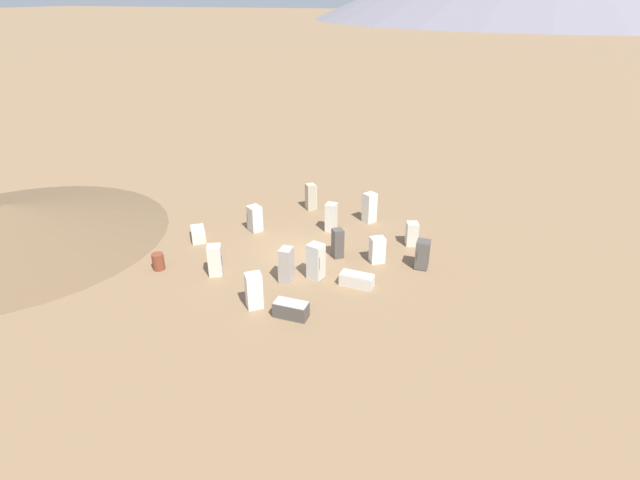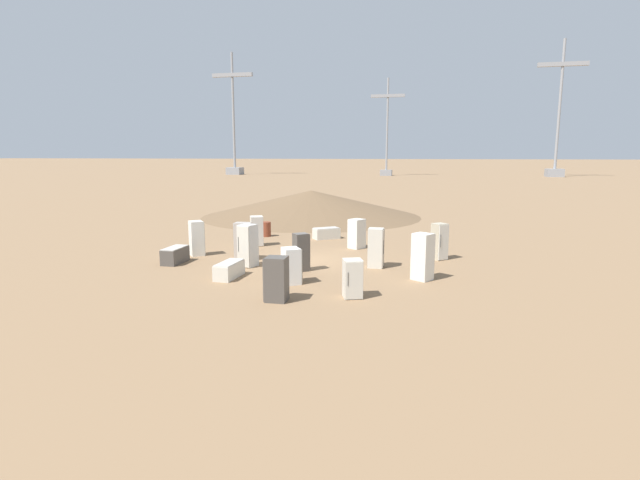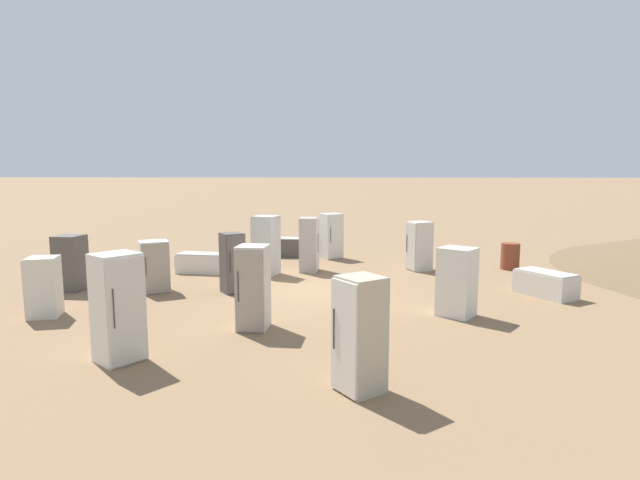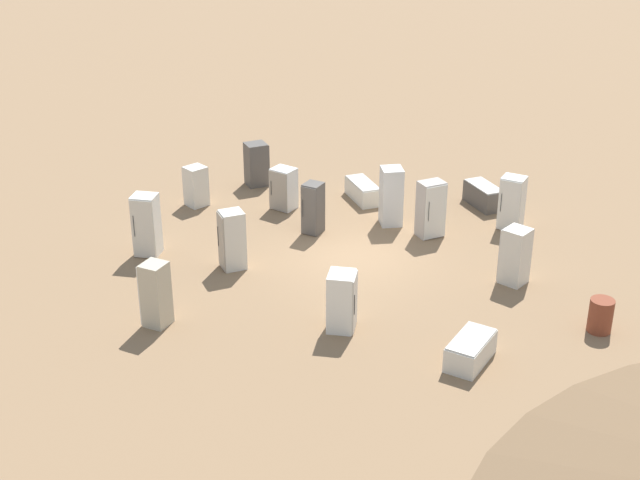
{
  "view_description": "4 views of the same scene",
  "coord_description": "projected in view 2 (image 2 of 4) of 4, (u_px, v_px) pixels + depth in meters",
  "views": [
    {
      "loc": [
        -23.1,
        -9.46,
        13.26
      ],
      "look_at": [
        0.33,
        -1.16,
        0.95
      ],
      "focal_mm": 28.0,
      "sensor_mm": 36.0,
      "label": 1
    },
    {
      "loc": [
        6.02,
        -22.99,
        5.11
      ],
      "look_at": [
        0.62,
        1.15,
        0.84
      ],
      "focal_mm": 28.0,
      "sensor_mm": 36.0,
      "label": 2
    },
    {
      "loc": [
        13.78,
        1.99,
        3.29
      ],
      "look_at": [
        -1.4,
        0.09,
        1.27
      ],
      "focal_mm": 28.0,
      "sensor_mm": 36.0,
      "label": 3
    },
    {
      "loc": [
        10.33,
        22.11,
        12.03
      ],
      "look_at": [
        1.27,
        0.29,
        0.91
      ],
      "focal_mm": 50.0,
      "sensor_mm": 36.0,
      "label": 4
    }
  ],
  "objects": [
    {
      "name": "discarded_fridge_0",
      "position": [
        257.0,
        231.0,
        28.04
      ],
      "size": [
        0.9,
        0.92,
        1.68
      ],
      "rotation": [
        0.0,
        0.0,
        3.6
      ],
      "color": "beige",
      "rests_on": "ground_plane"
    },
    {
      "name": "dirt_mound",
      "position": [
        311.0,
        203.0,
        41.29
      ],
      "size": [
        18.03,
        18.03,
        2.15
      ],
      "color": "brown",
      "rests_on": "ground_plane"
    },
    {
      "name": "power_pylon_1",
      "position": [
        387.0,
        146.0,
        118.31
      ],
      "size": [
        7.91,
        2.71,
        22.6
      ],
      "color": "gray",
      "rests_on": "ground_plane"
    },
    {
      "name": "discarded_fridge_13",
      "position": [
        243.0,
        241.0,
        24.29
      ],
      "size": [
        0.81,
        0.67,
        1.83
      ],
      "rotation": [
        0.0,
        0.0,
        0.04
      ],
      "color": "#A89E93",
      "rests_on": "ground_plane"
    },
    {
      "name": "ground_plane",
      "position": [
        302.0,
        260.0,
        24.28
      ],
      "size": [
        1000.0,
        1000.0,
        0.0
      ],
      "primitive_type": "plane",
      "color": "#846647"
    },
    {
      "name": "discarded_fridge_7",
      "position": [
        301.0,
        252.0,
        21.98
      ],
      "size": [
        0.83,
        0.82,
        1.68
      ],
      "rotation": [
        0.0,
        0.0,
        5.39
      ],
      "color": "#4C4742",
      "rests_on": "ground_plane"
    },
    {
      "name": "discarded_fridge_14",
      "position": [
        175.0,
        255.0,
        23.61
      ],
      "size": [
        0.71,
        1.57,
        0.76
      ],
      "rotation": [
        0.0,
        0.0,
        0.0
      ],
      "color": "#4C4742",
      "rests_on": "ground_plane"
    },
    {
      "name": "discarded_fridge_11",
      "position": [
        229.0,
        270.0,
        20.84
      ],
      "size": [
        0.77,
        1.72,
        0.66
      ],
      "rotation": [
        0.0,
        0.0,
        3.1
      ],
      "color": "beige",
      "rests_on": "ground_plane"
    },
    {
      "name": "power_pylon_2",
      "position": [
        234.0,
        138.0,
        124.31
      ],
      "size": [
        10.32,
        3.54,
        29.47
      ],
      "color": "gray",
      "rests_on": "ground_plane"
    },
    {
      "name": "rusty_barrel",
      "position": [
        266.0,
        229.0,
        31.26
      ],
      "size": [
        0.63,
        0.63,
        0.92
      ],
      "color": "brown",
      "rests_on": "ground_plane"
    },
    {
      "name": "discarded_fridge_8",
      "position": [
        197.0,
        238.0,
        25.34
      ],
      "size": [
        0.97,
        0.98,
        1.77
      ],
      "rotation": [
        0.0,
        0.0,
        5.39
      ],
      "color": "silver",
      "rests_on": "ground_plane"
    },
    {
      "name": "discarded_fridge_10",
      "position": [
        276.0,
        279.0,
        17.45
      ],
      "size": [
        0.8,
        0.7,
        1.58
      ],
      "rotation": [
        0.0,
        0.0,
        1.59
      ],
      "color": "#4C4742",
      "rests_on": "ground_plane"
    },
    {
      "name": "discarded_fridge_9",
      "position": [
        248.0,
        246.0,
        22.83
      ],
      "size": [
        0.84,
        0.91,
        1.94
      ],
      "rotation": [
        0.0,
        0.0,
        2.88
      ],
      "color": "silver",
      "rests_on": "ground_plane"
    },
    {
      "name": "discarded_fridge_3",
      "position": [
        353.0,
        279.0,
        17.88
      ],
      "size": [
        0.83,
        0.84,
        1.4
      ],
      "rotation": [
        0.0,
        0.0,
        3.49
      ],
      "color": "beige",
      "rests_on": "ground_plane"
    },
    {
      "name": "discarded_fridge_2",
      "position": [
        376.0,
        248.0,
        22.65
      ],
      "size": [
        0.72,
        0.63,
        1.8
      ],
      "rotation": [
        0.0,
        0.0,
        4.72
      ],
      "color": "beige",
      "rests_on": "ground_plane"
    },
    {
      "name": "discarded_fridge_4",
      "position": [
        292.0,
        266.0,
        19.83
      ],
      "size": [
        0.97,
        0.99,
        1.44
      ],
      "rotation": [
        0.0,
        0.0,
        5.29
      ],
      "color": "white",
      "rests_on": "ground_plane"
    },
    {
      "name": "discarded_fridge_12",
      "position": [
        357.0,
        234.0,
        27.29
      ],
      "size": [
        1.0,
        1.01,
        1.61
      ],
      "rotation": [
        0.0,
        0.0,
        1.0
      ],
      "color": "silver",
      "rests_on": "ground_plane"
    },
    {
      "name": "discarded_fridge_1",
      "position": [
        439.0,
        242.0,
        24.35
      ],
      "size": [
        0.88,
        0.88,
        1.78
      ],
      "rotation": [
        0.0,
        0.0,
        3.86
      ],
      "color": "#B2A88E",
      "rests_on": "ground_plane"
    },
    {
      "name": "discarded_fridge_5",
      "position": [
        326.0,
        233.0,
        30.44
      ],
      "size": [
        1.71,
        1.55,
        0.67
      ],
      "rotation": [
        0.0,
        0.0,
        5.35
      ],
      "color": "beige",
      "rests_on": "ground_plane"
    },
    {
      "name": "discarded_fridge_6",
      "position": [
        423.0,
        257.0,
        20.38
      ],
      "size": [
        0.97,
        0.96,
        1.93
      ],
      "rotation": [
        0.0,
        0.0,
        5.7
      ],
      "color": "silver",
      "rests_on": "ground_plane"
    },
    {
      "name": "power_pylon_0",
      "position": [
        557.0,
        135.0,
        111.55
      ],
      "size": [
        10.46,
        3.59,
        29.88
      ],
      "color": "gray",
      "rests_on": "ground_plane"
    }
  ]
}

